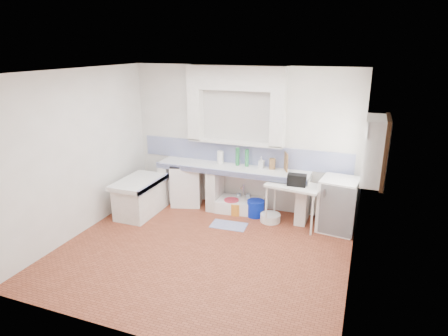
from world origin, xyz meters
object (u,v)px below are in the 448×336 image
(side_table, at_px, (293,205))
(fridge, at_px, (338,205))
(stove, at_px, (187,184))
(sink, at_px, (240,206))

(side_table, relative_size, fridge, 0.99)
(stove, distance_m, fridge, 3.02)
(stove, distance_m, side_table, 2.25)
(stove, relative_size, fridge, 0.88)
(side_table, distance_m, fridge, 0.79)
(stove, height_order, side_table, stove)
(side_table, xyz_separation_m, fridge, (0.78, 0.11, 0.08))
(stove, bearing_deg, fridge, -19.90)
(stove, height_order, sink, stove)
(sink, bearing_deg, fridge, -11.69)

